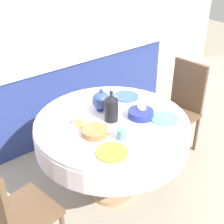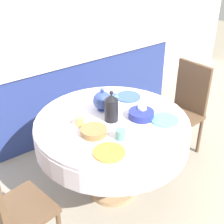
# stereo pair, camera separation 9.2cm
# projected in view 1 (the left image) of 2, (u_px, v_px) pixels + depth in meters

# --- Properties ---
(ground_plane) EXTENTS (12.00, 12.00, 0.00)m
(ground_plane) POSITION_uv_depth(u_px,v_px,m) (112.00, 189.00, 2.93)
(ground_plane) COLOR #9E937F
(wall_back) EXTENTS (7.00, 0.05, 2.60)m
(wall_back) POSITION_uv_depth(u_px,v_px,m) (17.00, 16.00, 3.36)
(wall_back) COLOR silver
(wall_back) RESTS_ON ground_plane
(kitchen_counter) EXTENTS (3.24, 0.64, 0.91)m
(kitchen_counter) POSITION_uv_depth(u_px,v_px,m) (41.00, 96.00, 3.57)
(kitchen_counter) COLOR navy
(kitchen_counter) RESTS_ON ground_plane
(dining_table) EXTENTS (1.28, 1.28, 0.76)m
(dining_table) POSITION_uv_depth(u_px,v_px,m) (112.00, 133.00, 2.60)
(dining_table) COLOR tan
(dining_table) RESTS_ON ground_plane
(chair_left) EXTENTS (0.43, 0.43, 0.98)m
(chair_left) POSITION_uv_depth(u_px,v_px,m) (181.00, 104.00, 3.24)
(chair_left) COLOR brown
(chair_left) RESTS_ON ground_plane
(chair_right) EXTENTS (0.46, 0.46, 0.98)m
(chair_right) POSITION_uv_depth(u_px,v_px,m) (11.00, 211.00, 2.02)
(chair_right) COLOR brown
(chair_right) RESTS_ON ground_plane
(plate_near_left) EXTENTS (0.23, 0.23, 0.01)m
(plate_near_left) POSITION_uv_depth(u_px,v_px,m) (112.00, 152.00, 2.16)
(plate_near_left) COLOR orange
(plate_near_left) RESTS_ON dining_table
(cup_near_left) EXTENTS (0.07, 0.07, 0.08)m
(cup_near_left) POSITION_uv_depth(u_px,v_px,m) (122.00, 134.00, 2.30)
(cup_near_left) COLOR #5BA39E
(cup_near_left) RESTS_ON dining_table
(plate_near_right) EXTENTS (0.23, 0.23, 0.01)m
(plate_near_right) POSITION_uv_depth(u_px,v_px,m) (164.00, 119.00, 2.55)
(plate_near_right) COLOR #60BCB7
(plate_near_right) RESTS_ON dining_table
(cup_near_right) EXTENTS (0.07, 0.07, 0.08)m
(cup_near_right) POSITION_uv_depth(u_px,v_px,m) (142.00, 111.00, 2.60)
(cup_near_right) COLOR white
(cup_near_right) RESTS_ON dining_table
(plate_far_left) EXTENTS (0.23, 0.23, 0.01)m
(plate_far_left) POSITION_uv_depth(u_px,v_px,m) (60.00, 119.00, 2.55)
(plate_far_left) COLOR white
(plate_far_left) RESTS_ON dining_table
(cup_far_left) EXTENTS (0.07, 0.07, 0.08)m
(cup_far_left) POSITION_uv_depth(u_px,v_px,m) (80.00, 122.00, 2.45)
(cup_far_left) COLOR #DBB766
(cup_far_left) RESTS_ON dining_table
(plate_far_right) EXTENTS (0.23, 0.23, 0.01)m
(plate_far_right) POSITION_uv_depth(u_px,v_px,m) (126.00, 96.00, 2.89)
(plate_far_right) COLOR #3856AD
(plate_far_right) RESTS_ON dining_table
(cup_far_right) EXTENTS (0.07, 0.07, 0.08)m
(cup_far_right) POSITION_uv_depth(u_px,v_px,m) (113.00, 101.00, 2.74)
(cup_far_right) COLOR #5BA39E
(cup_far_right) RESTS_ON dining_table
(coffee_carafe) EXTENTS (0.11, 0.11, 0.27)m
(coffee_carafe) POSITION_uv_depth(u_px,v_px,m) (112.00, 108.00, 2.49)
(coffee_carafe) COLOR black
(coffee_carafe) RESTS_ON dining_table
(teapot) EXTENTS (0.22, 0.16, 0.21)m
(teapot) POSITION_uv_depth(u_px,v_px,m) (102.00, 101.00, 2.64)
(teapot) COLOR #33478E
(teapot) RESTS_ON dining_table
(bread_basket) EXTENTS (0.20, 0.20, 0.05)m
(bread_basket) POSITION_uv_depth(u_px,v_px,m) (95.00, 132.00, 2.35)
(bread_basket) COLOR olive
(bread_basket) RESTS_ON dining_table
(fruit_bowl) EXTENTS (0.21, 0.21, 0.06)m
(fruit_bowl) POSITION_uv_depth(u_px,v_px,m) (141.00, 114.00, 2.57)
(fruit_bowl) COLOR navy
(fruit_bowl) RESTS_ON dining_table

